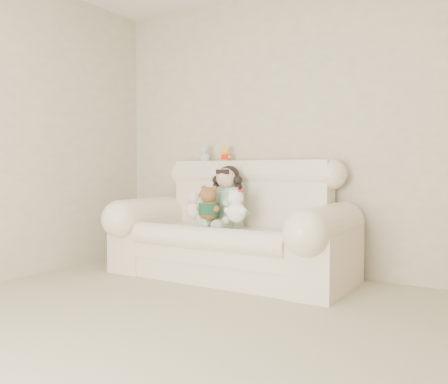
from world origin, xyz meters
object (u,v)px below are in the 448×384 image
at_px(seated_child, 227,196).
at_px(brown_teddy, 209,200).
at_px(white_cat, 236,202).
at_px(sofa, 230,218).
at_px(cream_teddy, 195,202).

distance_m(seated_child, brown_teddy, 0.21).
bearing_deg(white_cat, brown_teddy, 171.76).
bearing_deg(seated_child, brown_teddy, -99.80).
distance_m(sofa, white_cat, 0.22).
bearing_deg(brown_teddy, cream_teddy, -175.37).
height_order(seated_child, white_cat, seated_child).
relative_size(seated_child, white_cat, 1.72).
bearing_deg(cream_teddy, white_cat, -16.92).
bearing_deg(sofa, cream_teddy, -160.73).
xyz_separation_m(seated_child, cream_teddy, (-0.22, -0.19, -0.05)).
xyz_separation_m(sofa, seated_child, (-0.08, 0.08, 0.19)).
relative_size(brown_teddy, cream_teddy, 1.14).
relative_size(brown_teddy, white_cat, 1.08).
height_order(sofa, brown_teddy, sofa).
height_order(white_cat, cream_teddy, white_cat).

